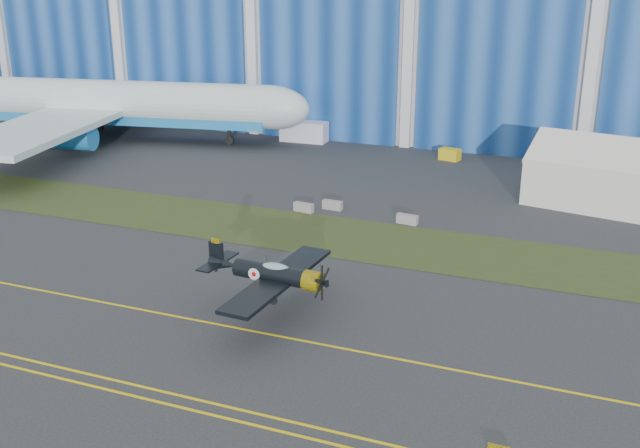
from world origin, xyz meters
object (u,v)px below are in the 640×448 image
at_px(warbird, 271,273).
at_px(tent, 612,170).
at_px(shipping_container, 304,131).
at_px(tug, 450,154).
at_px(jetliner, 96,54).

bearing_deg(warbird, tent, 63.02).
height_order(shipping_container, tug, shipping_container).
distance_m(jetliner, tent, 66.31).
height_order(tent, tug, tent).
xyz_separation_m(jetliner, tug, (46.95, 5.91, -10.71)).
relative_size(jetliner, tent, 4.44).
relative_size(warbird, tent, 0.76).
relative_size(jetliner, shipping_container, 11.88).
bearing_deg(jetliner, tent, -15.14).
relative_size(warbird, tug, 5.27).
relative_size(tent, tug, 6.94).
bearing_deg(jetliner, warbird, -52.88).
bearing_deg(warbird, tug, 90.65).
relative_size(warbird, jetliner, 0.17).
bearing_deg(tent, jetliner, -173.90).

